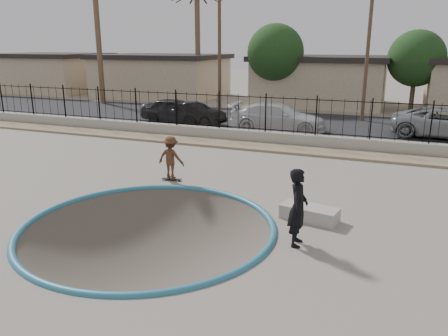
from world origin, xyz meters
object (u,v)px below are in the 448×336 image
object	(u,v)px
videographer	(298,207)
car_b	(194,113)
skater	(171,160)
concrete_ledge	(309,213)
car_c	(278,118)
skateboard	(172,179)
car_a	(176,110)
car_d	(447,123)

from	to	relation	value
videographer	car_b	size ratio (longest dim) A/B	0.49
skater	concrete_ledge	bearing A→B (deg)	161.40
skater	car_c	world-z (taller)	car_c
skater	skateboard	bearing A→B (deg)	-75.71
concrete_ledge	car_a	distance (m)	16.78
car_d	car_b	bearing A→B (deg)	97.12
skateboard	videographer	world-z (taller)	videographer
car_d	skater	bearing A→B (deg)	142.27
concrete_ledge	car_c	xyz separation A→B (m)	(-4.18, 12.25, 0.62)
car_b	car_a	bearing A→B (deg)	89.80
skater	car_b	size ratio (longest dim) A/B	0.39
car_a	car_b	world-z (taller)	car_a
skateboard	car_a	size ratio (longest dim) A/B	0.17
skateboard	videographer	distance (m)	6.55
car_c	car_d	world-z (taller)	car_c
videographer	car_d	distance (m)	16.21
car_c	car_b	bearing A→B (deg)	82.95
skateboard	car_d	bearing A→B (deg)	41.60
skater	car_a	xyz separation A→B (m)	(-5.48, 10.88, 0.02)
videographer	car_c	size ratio (longest dim) A/B	0.36
skateboard	car_d	size ratio (longest dim) A/B	0.13
skateboard	concrete_ledge	xyz separation A→B (m)	(5.43, -1.85, 0.15)
car_b	videographer	bearing A→B (deg)	-140.75
videographer	car_d	xyz separation A→B (m)	(4.58, 15.55, -0.18)
car_b	car_d	size ratio (longest dim) A/B	0.72
videographer	car_a	world-z (taller)	videographer
skater	car_a	bearing A→B (deg)	-63.03
skater	car_d	size ratio (longest dim) A/B	0.28
videographer	car_b	distance (m)	17.22
videographer	car_a	bearing A→B (deg)	30.69
car_b	skater	bearing A→B (deg)	-153.42
videographer	car_d	world-z (taller)	videographer
car_a	car_d	xyz separation A→B (m)	(15.48, 1.12, 0.01)
videographer	concrete_ledge	world-z (taller)	videographer
car_a	car_c	size ratio (longest dim) A/B	0.83
skateboard	concrete_ledge	distance (m)	5.74
car_a	car_c	xyz separation A→B (m)	(6.72, -0.48, 0.02)
car_b	car_c	distance (m)	5.42
skater	car_d	xyz separation A→B (m)	(10.00, 12.00, 0.03)
skateboard	car_a	distance (m)	12.21
car_d	car_a	bearing A→B (deg)	96.22
videographer	car_a	distance (m)	18.09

